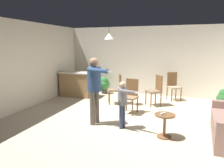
# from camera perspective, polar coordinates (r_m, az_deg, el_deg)

# --- Properties ---
(ground) EXTENTS (7.68, 7.68, 0.00)m
(ground) POSITION_cam_1_polar(r_m,az_deg,el_deg) (5.79, 2.97, -9.49)
(ground) COLOR beige
(wall_back) EXTENTS (6.40, 0.10, 2.70)m
(wall_back) POSITION_cam_1_polar(r_m,az_deg,el_deg) (8.59, 8.96, 6.14)
(wall_back) COLOR silver
(wall_back) RESTS_ON ground
(wall_left) EXTENTS (0.10, 6.40, 2.70)m
(wall_left) POSITION_cam_1_polar(r_m,az_deg,el_deg) (7.05, -22.86, 4.55)
(wall_left) COLOR silver
(wall_left) RESTS_ON ground
(kitchen_counter) EXTENTS (1.26, 0.66, 0.95)m
(kitchen_counter) POSITION_cam_1_polar(r_m,az_deg,el_deg) (8.36, -9.49, -0.02)
(kitchen_counter) COLOR #99754C
(kitchen_counter) RESTS_ON ground
(side_table_by_couch) EXTENTS (0.44, 0.44, 0.52)m
(side_table_by_couch) POSITION_cam_1_polar(r_m,az_deg,el_deg) (4.75, 13.97, -10.12)
(side_table_by_couch) COLOR brown
(side_table_by_couch) RESTS_ON ground
(person_adult) EXTENTS (0.74, 0.63, 1.67)m
(person_adult) POSITION_cam_1_polar(r_m,az_deg,el_deg) (5.23, -4.70, 0.12)
(person_adult) COLOR #60564C
(person_adult) RESTS_ON ground
(person_child) EXTENTS (0.55, 0.43, 1.14)m
(person_child) POSITION_cam_1_polar(r_m,az_deg,el_deg) (5.01, 2.92, -4.20)
(person_child) COLOR #384260
(person_child) RESTS_ON ground
(dining_chair_by_counter) EXTENTS (0.55, 0.55, 1.00)m
(dining_chair_by_counter) POSITION_cam_1_polar(r_m,az_deg,el_deg) (7.19, 1.25, -1.03)
(dining_chair_by_counter) COLOR brown
(dining_chair_by_counter) RESTS_ON ground
(dining_chair_near_wall) EXTENTS (0.49, 0.49, 1.00)m
(dining_chair_near_wall) POSITION_cam_1_polar(r_m,az_deg,el_deg) (6.23, 5.00, -2.85)
(dining_chair_near_wall) COLOR brown
(dining_chair_near_wall) RESTS_ON ground
(dining_chair_centre_back) EXTENTS (0.59, 0.59, 1.00)m
(dining_chair_centre_back) POSITION_cam_1_polar(r_m,az_deg,el_deg) (7.11, 11.66, -1.37)
(dining_chair_centre_back) COLOR brown
(dining_chair_centre_back) RESTS_ON ground
(dining_chair_spare) EXTENTS (0.58, 0.58, 1.00)m
(dining_chair_spare) POSITION_cam_1_polar(r_m,az_deg,el_deg) (8.02, 16.18, -0.24)
(dining_chair_spare) COLOR brown
(dining_chair_spare) RESTS_ON ground
(potted_plant_corner) EXTENTS (0.45, 0.45, 0.69)m
(potted_plant_corner) POSITION_cam_1_polar(r_m,az_deg,el_deg) (8.76, -2.08, -0.09)
(potted_plant_corner) COLOR #4C4742
(potted_plant_corner) RESTS_ON ground
(potted_plant_by_wall) EXTENTS (0.43, 0.43, 0.65)m
(potted_plant_by_wall) POSITION_cam_1_polar(r_m,az_deg,el_deg) (7.40, 27.88, -3.39)
(potted_plant_by_wall) COLOR #4C4742
(potted_plant_by_wall) RESTS_ON ground
(spare_remote_on_table) EXTENTS (0.11, 0.12, 0.04)m
(spare_remote_on_table) POSITION_cam_1_polar(r_m,az_deg,el_deg) (4.65, 13.57, -7.79)
(spare_remote_on_table) COLOR white
(spare_remote_on_table) RESTS_ON side_table_by_couch
(ceiling_light_pendant) EXTENTS (0.32, 0.32, 0.55)m
(ceiling_light_pendant) POSITION_cam_1_polar(r_m,az_deg,el_deg) (6.90, -0.80, 12.74)
(ceiling_light_pendant) COLOR silver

